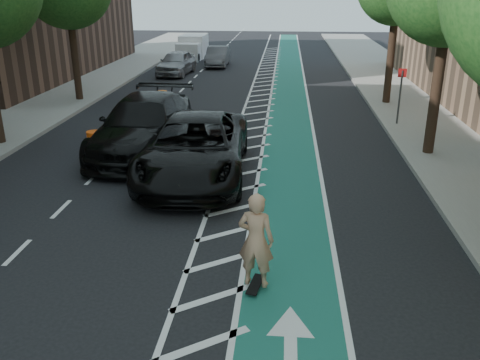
# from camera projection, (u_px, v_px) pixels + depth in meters

# --- Properties ---
(ground) EXTENTS (120.00, 120.00, 0.00)m
(ground) POSITION_uv_depth(u_px,v_px,m) (155.00, 259.00, 11.31)
(ground) COLOR black
(ground) RESTS_ON ground
(bike_lane) EXTENTS (2.00, 90.00, 0.01)m
(bike_lane) POSITION_uv_depth(u_px,v_px,m) (289.00, 137.00, 20.36)
(bike_lane) COLOR #1B6159
(bike_lane) RESTS_ON ground
(buffer_strip) EXTENTS (1.40, 90.00, 0.01)m
(buffer_strip) POSITION_uv_depth(u_px,v_px,m) (252.00, 136.00, 20.48)
(buffer_strip) COLOR silver
(buffer_strip) RESTS_ON ground
(sidewalk_right) EXTENTS (5.00, 90.00, 0.15)m
(sidewalk_right) POSITION_uv_depth(u_px,v_px,m) (456.00, 139.00, 19.79)
(sidewalk_right) COLOR gray
(sidewalk_right) RESTS_ON ground
(curb_right) EXTENTS (0.12, 90.00, 0.16)m
(curb_right) POSITION_uv_depth(u_px,v_px,m) (392.00, 138.00, 19.99)
(curb_right) COLOR gray
(curb_right) RESTS_ON ground
(curb_left) EXTENTS (0.12, 90.00, 0.16)m
(curb_left) POSITION_uv_depth(u_px,v_px,m) (48.00, 129.00, 21.16)
(curb_left) COLOR gray
(curb_left) RESTS_ON ground
(sign_post) EXTENTS (0.35, 0.08, 2.47)m
(sign_post) POSITION_uv_depth(u_px,v_px,m) (400.00, 96.00, 21.35)
(sign_post) COLOR #4C4C4C
(sign_post) RESTS_ON ground
(skateboard) EXTENTS (0.36, 0.79, 0.10)m
(skateboard) POSITION_uv_depth(u_px,v_px,m) (255.00, 284.00, 10.19)
(skateboard) COLOR black
(skateboard) RESTS_ON ground
(skateboarder) EXTENTS (0.79, 0.60, 1.96)m
(skateboarder) POSITION_uv_depth(u_px,v_px,m) (256.00, 240.00, 9.83)
(skateboarder) COLOR tan
(skateboarder) RESTS_ON skateboard
(suv_near) EXTENTS (3.42, 6.92, 1.89)m
(suv_near) POSITION_uv_depth(u_px,v_px,m) (195.00, 147.00, 15.92)
(suv_near) COLOR black
(suv_near) RESTS_ON ground
(suv_far) EXTENTS (2.92, 6.87, 1.98)m
(suv_far) POSITION_uv_depth(u_px,v_px,m) (144.00, 125.00, 18.26)
(suv_far) COLOR black
(suv_far) RESTS_ON ground
(car_silver) EXTENTS (2.28, 4.80, 1.59)m
(car_silver) POSITION_uv_depth(u_px,v_px,m) (176.00, 63.00, 34.33)
(car_silver) COLOR gray
(car_silver) RESTS_ON ground
(car_grey) EXTENTS (1.56, 4.33, 1.42)m
(car_grey) POSITION_uv_depth(u_px,v_px,m) (218.00, 56.00, 37.92)
(car_grey) COLOR #535357
(car_grey) RESTS_ON ground
(box_truck) EXTENTS (2.09, 4.43, 1.82)m
(box_truck) POSITION_uv_depth(u_px,v_px,m) (193.00, 48.00, 41.97)
(box_truck) COLOR white
(box_truck) RESTS_ON ground
(barrel_a) EXTENTS (0.69, 0.69, 0.95)m
(barrel_a) POSITION_uv_depth(u_px,v_px,m) (96.00, 145.00, 17.81)
(barrel_a) COLOR #F2510C
(barrel_a) RESTS_ON ground
(barrel_b) EXTENTS (0.64, 0.64, 0.87)m
(barrel_b) POSITION_uv_depth(u_px,v_px,m) (169.00, 127.00, 20.19)
(barrel_b) COLOR #FF590D
(barrel_b) RESTS_ON ground
(barrel_c) EXTENTS (0.64, 0.64, 0.87)m
(barrel_c) POSITION_uv_depth(u_px,v_px,m) (162.00, 100.00, 24.91)
(barrel_c) COLOR orange
(barrel_c) RESTS_ON ground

